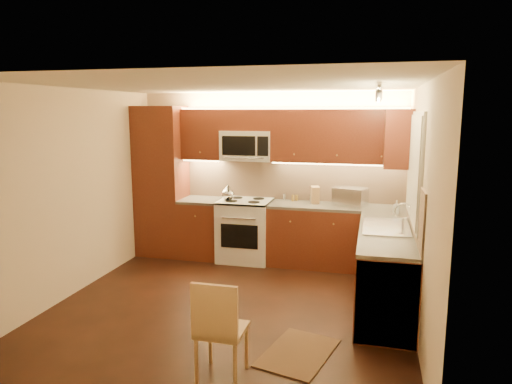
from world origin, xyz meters
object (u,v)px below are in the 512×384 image
(kettle, at_px, (228,192))
(knife_block, at_px, (315,195))
(microwave, at_px, (247,146))
(soap_bottle, at_px, (396,207))
(stove, at_px, (245,230))
(dining_chair, at_px, (222,327))
(toaster_oven, at_px, (350,197))
(sink, at_px, (387,221))

(kettle, relative_size, knife_block, 0.96)
(microwave, bearing_deg, soap_bottle, -12.38)
(microwave, xyz_separation_m, knife_block, (1.02, -0.01, -0.70))
(knife_block, bearing_deg, kettle, 174.91)
(stove, relative_size, dining_chair, 1.05)
(toaster_oven, xyz_separation_m, dining_chair, (-0.88, -3.17, -0.59))
(stove, bearing_deg, soap_bottle, -8.89)
(sink, relative_size, soap_bottle, 4.82)
(toaster_oven, distance_m, knife_block, 0.51)
(sink, relative_size, toaster_oven, 2.00)
(microwave, height_order, dining_chair, microwave)
(microwave, distance_m, sink, 2.48)
(knife_block, distance_m, dining_chair, 3.29)
(microwave, distance_m, soap_bottle, 2.31)
(stove, relative_size, toaster_oven, 2.14)
(sink, distance_m, knife_block, 1.59)
(microwave, bearing_deg, dining_chair, -78.59)
(kettle, bearing_deg, toaster_oven, -19.63)
(stove, height_order, kettle, kettle)
(toaster_oven, relative_size, soap_bottle, 2.41)
(microwave, bearing_deg, knife_block, -0.49)
(sink, bearing_deg, toaster_oven, 111.52)
(dining_chair, bearing_deg, microwave, 101.98)
(toaster_oven, distance_m, soap_bottle, 0.74)
(kettle, relative_size, dining_chair, 0.27)
(soap_bottle, relative_size, dining_chair, 0.20)
(soap_bottle, bearing_deg, knife_block, 166.56)
(stove, height_order, toaster_oven, toaster_oven)
(sink, xyz_separation_m, kettle, (-2.25, 1.06, 0.06))
(stove, distance_m, microwave, 1.27)
(sink, distance_m, soap_bottle, 0.80)
(microwave, relative_size, toaster_oven, 1.77)
(toaster_oven, bearing_deg, knife_block, -168.14)
(knife_block, xyz_separation_m, dining_chair, (-0.37, -3.22, -0.58))
(dining_chair, bearing_deg, knife_block, 84.01)
(stove, distance_m, knife_block, 1.17)
(microwave, height_order, toaster_oven, microwave)
(microwave, bearing_deg, sink, -32.21)
(microwave, bearing_deg, toaster_oven, -2.44)
(knife_block, bearing_deg, soap_bottle, -36.19)
(stove, xyz_separation_m, toaster_oven, (1.53, 0.07, 0.57))
(sink, bearing_deg, kettle, 154.82)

